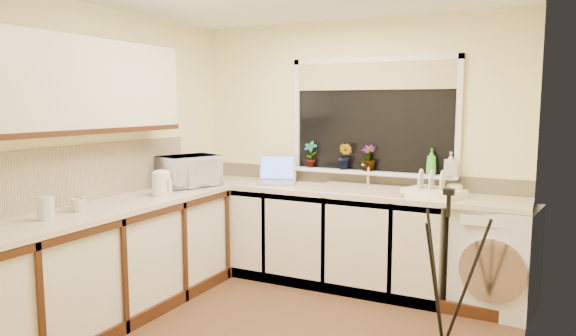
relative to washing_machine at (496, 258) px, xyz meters
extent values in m
plane|color=brown|center=(-1.35, -1.20, -0.43)|extent=(3.20, 3.20, 0.00)
plane|color=#FFF3AA|center=(-1.35, 0.30, 0.80)|extent=(3.20, 0.00, 3.20)
plane|color=#FFF3AA|center=(-1.35, -2.70, 0.80)|extent=(3.20, 0.00, 3.20)
plane|color=#FFF3AA|center=(-2.95, -1.20, 0.80)|extent=(0.00, 3.00, 3.00)
plane|color=#FFF3AA|center=(0.25, -1.20, 0.80)|extent=(0.00, 3.00, 3.00)
cube|color=silver|center=(-1.67, 0.00, 0.00)|extent=(2.55, 0.60, 0.86)
cube|color=silver|center=(-2.65, -1.50, 0.00)|extent=(0.54, 2.40, 0.86)
cube|color=beige|center=(-1.35, 0.00, 0.45)|extent=(3.20, 0.60, 0.04)
cube|color=beige|center=(-2.65, -1.50, 0.45)|extent=(0.60, 2.40, 0.04)
cube|color=silver|center=(-2.79, -1.65, 1.37)|extent=(0.28, 1.90, 0.70)
cube|color=beige|center=(-2.93, -1.50, 0.70)|extent=(0.02, 2.40, 0.45)
cube|color=beige|center=(-1.35, 0.28, 0.54)|extent=(3.20, 0.02, 0.14)
cube|color=black|center=(-1.15, 0.28, 1.12)|extent=(1.50, 0.02, 1.00)
cube|color=tan|center=(-1.15, 0.26, 1.50)|extent=(1.50, 0.02, 0.25)
cube|color=white|center=(-1.15, 0.23, 0.61)|extent=(1.60, 0.14, 0.03)
cube|color=tan|center=(-1.15, 0.00, 0.49)|extent=(0.82, 0.46, 0.03)
cylinder|color=silver|center=(-1.15, 0.18, 0.59)|extent=(0.03, 0.03, 0.24)
cube|color=silver|center=(0.00, 0.00, 0.00)|extent=(0.68, 0.67, 0.86)
cube|color=#96969D|center=(-2.00, -0.03, 0.48)|extent=(0.43, 0.38, 0.02)
cube|color=#5876F0|center=(-2.06, 0.12, 0.62)|extent=(0.36, 0.19, 0.25)
cylinder|color=white|center=(-2.57, -1.04, 0.57)|extent=(0.15, 0.15, 0.20)
cube|color=white|center=(-0.50, -0.05, 0.51)|extent=(0.53, 0.47, 0.07)
cylinder|color=silver|center=(-2.65, -2.10, 0.55)|extent=(0.11, 0.11, 0.16)
cylinder|color=white|center=(-2.74, -1.73, 0.53)|extent=(0.09, 0.09, 0.12)
imported|color=white|center=(-2.67, -0.52, 0.62)|extent=(0.52, 0.62, 0.29)
imported|color=#999999|center=(-1.75, 0.22, 0.75)|extent=(0.14, 0.10, 0.26)
imported|color=#999999|center=(-1.38, 0.19, 0.75)|extent=(0.17, 0.15, 0.25)
imported|color=#999999|center=(-1.16, 0.21, 0.74)|extent=(0.14, 0.14, 0.24)
imported|color=green|center=(-0.58, 0.20, 0.74)|extent=(0.11, 0.12, 0.23)
imported|color=#999999|center=(-0.42, 0.19, 0.73)|extent=(0.12, 0.12, 0.21)
imported|color=silver|center=(-0.35, 0.02, 0.52)|extent=(0.17, 0.17, 0.10)
imported|color=beige|center=(-2.68, -1.82, 0.52)|extent=(0.13, 0.13, 0.09)
camera|label=1|loc=(0.32, -4.44, 1.25)|focal=32.56mm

